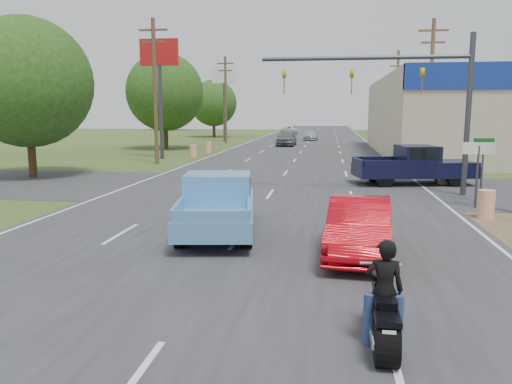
% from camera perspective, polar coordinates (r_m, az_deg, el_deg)
% --- Properties ---
extents(main_road, '(15.00, 180.00, 0.02)m').
position_cam_1_polar(main_road, '(46.14, 5.13, 4.55)').
color(main_road, '#2D2D30').
rests_on(main_road, ground).
extents(cross_road, '(120.00, 10.00, 0.02)m').
position_cam_1_polar(cross_road, '(24.34, 2.17, 0.49)').
color(cross_road, '#2D2D30').
rests_on(cross_road, ground).
extents(utility_pole_2, '(2.00, 0.28, 10.00)m').
position_cam_1_polar(utility_pole_2, '(37.61, 19.32, 11.15)').
color(utility_pole_2, '#4C3823').
rests_on(utility_pole_2, ground).
extents(utility_pole_3, '(2.00, 0.28, 10.00)m').
position_cam_1_polar(utility_pole_3, '(55.39, 15.79, 10.50)').
color(utility_pole_3, '#4C3823').
rests_on(utility_pole_3, ground).
extents(utility_pole_5, '(2.00, 0.28, 10.00)m').
position_cam_1_polar(utility_pole_5, '(36.05, -11.48, 11.58)').
color(utility_pole_5, '#4C3823').
rests_on(utility_pole_5, ground).
extents(utility_pole_6, '(2.00, 0.28, 10.00)m').
position_cam_1_polar(utility_pole_6, '(59.19, -3.50, 10.71)').
color(utility_pole_6, '#4C3823').
rests_on(utility_pole_6, ground).
extents(tree_0, '(7.14, 7.14, 8.84)m').
position_cam_1_polar(tree_0, '(30.81, -24.73, 11.29)').
color(tree_0, '#422D19').
rests_on(tree_0, ground).
extents(tree_1, '(7.56, 7.56, 9.36)m').
position_cam_1_polar(tree_1, '(50.59, -10.40, 11.15)').
color(tree_1, '#422D19').
rests_on(tree_1, ground).
extents(tree_2, '(6.72, 6.72, 8.32)m').
position_cam_1_polar(tree_2, '(73.87, -4.87, 10.09)').
color(tree_2, '#422D19').
rests_on(tree_2, ground).
extents(tree_5, '(7.98, 7.98, 9.88)m').
position_cam_1_polar(tree_5, '(104.61, 23.88, 9.57)').
color(tree_5, '#422D19').
rests_on(tree_5, ground).
extents(tree_6, '(8.82, 8.82, 10.92)m').
position_cam_1_polar(tree_6, '(106.09, -9.71, 10.53)').
color(tree_6, '#422D19').
rests_on(tree_6, ground).
extents(barrel_0, '(0.56, 0.56, 1.00)m').
position_cam_1_polar(barrel_0, '(18.99, 24.81, -1.30)').
color(barrel_0, orange).
rests_on(barrel_0, ground).
extents(barrel_1, '(0.56, 0.56, 1.00)m').
position_cam_1_polar(barrel_1, '(27.25, 20.64, 1.88)').
color(barrel_1, orange).
rests_on(barrel_1, ground).
extents(barrel_2, '(0.56, 0.56, 1.00)m').
position_cam_1_polar(barrel_2, '(41.55, -7.17, 4.69)').
color(barrel_2, orange).
rests_on(barrel_2, ground).
extents(barrel_3, '(0.56, 0.56, 1.00)m').
position_cam_1_polar(barrel_3, '(45.34, -5.45, 5.09)').
color(barrel_3, orange).
rests_on(barrel_3, ground).
extents(pole_sign_left_near, '(3.00, 0.35, 9.20)m').
position_cam_1_polar(pole_sign_left_near, '(40.27, -10.97, 13.96)').
color(pole_sign_left_near, '#3F3F44').
rests_on(pole_sign_left_near, ground).
extents(pole_sign_left_far, '(3.00, 0.35, 9.20)m').
position_cam_1_polar(pole_sign_left_far, '(63.39, -3.66, 12.28)').
color(pole_sign_left_far, '#3F3F44').
rests_on(pole_sign_left_far, ground).
extents(lane_sign, '(1.20, 0.08, 2.52)m').
position_cam_1_polar(lane_sign, '(20.78, 24.06, 3.48)').
color(lane_sign, '#3F3F44').
rests_on(lane_sign, ground).
extents(street_name_sign, '(0.80, 0.08, 2.61)m').
position_cam_1_polar(street_name_sign, '(22.41, 24.47, 3.06)').
color(street_name_sign, '#3F3F44').
rests_on(street_name_sign, ground).
extents(signal_mast, '(9.12, 0.40, 7.00)m').
position_cam_1_polar(signal_mast, '(23.18, 16.73, 11.58)').
color(signal_mast, '#3F3F44').
rests_on(signal_mast, ground).
extents(red_convertible, '(1.88, 4.50, 1.45)m').
position_cam_1_polar(red_convertible, '(13.10, 11.67, -4.01)').
color(red_convertible, '#B20812').
rests_on(red_convertible, ground).
extents(motorcycle, '(0.69, 2.24, 1.14)m').
position_cam_1_polar(motorcycle, '(8.24, 14.36, -13.66)').
color(motorcycle, black).
rests_on(motorcycle, ground).
extents(rider, '(0.60, 0.40, 1.63)m').
position_cam_1_polar(rider, '(8.18, 14.41, -11.48)').
color(rider, black).
rests_on(rider, ground).
extents(blue_pickup, '(2.92, 5.76, 1.83)m').
position_cam_1_polar(blue_pickup, '(15.26, -4.36, -1.23)').
color(blue_pickup, black).
rests_on(blue_pickup, ground).
extents(navy_pickup, '(6.30, 3.37, 1.98)m').
position_cam_1_polar(navy_pickup, '(26.71, 17.92, 2.97)').
color(navy_pickup, black).
rests_on(navy_pickup, ground).
extents(distant_car_grey, '(2.04, 4.91, 1.66)m').
position_cam_1_polar(distant_car_grey, '(54.87, 3.51, 6.15)').
color(distant_car_grey, slate).
rests_on(distant_car_grey, ground).
extents(distant_car_silver, '(1.95, 4.43, 1.27)m').
position_cam_1_polar(distant_car_silver, '(66.20, 6.26, 6.45)').
color(distant_car_silver, '#B3B3B8').
rests_on(distant_car_silver, ground).
extents(distant_car_white, '(2.71, 5.18, 1.39)m').
position_cam_1_polar(distant_car_white, '(83.16, 3.85, 7.06)').
color(distant_car_white, silver).
rests_on(distant_car_white, ground).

